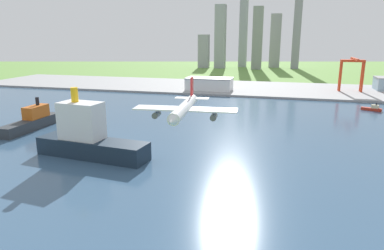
{
  "coord_description": "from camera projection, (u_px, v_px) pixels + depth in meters",
  "views": [
    {
      "loc": [
        23.77,
        5.29,
        71.57
      ],
      "look_at": [
        -18.93,
        166.09,
        29.06
      ],
      "focal_mm": 32.76,
      "sensor_mm": 36.0,
      "label": 1
    }
  ],
  "objects": [
    {
      "name": "port_crane_red",
      "position": [
        352.0,
        67.0,
        439.02
      ],
      "size": [
        28.24,
        44.86,
        42.67
      ],
      "color": "red",
      "rests_on": "industrial_pier"
    },
    {
      "name": "cargo_ship",
      "position": [
        88.0,
        137.0,
        210.74
      ],
      "size": [
        71.96,
        24.56,
        41.88
      ],
      "color": "#192838",
      "rests_on": "water_bay"
    },
    {
      "name": "airplane_landing",
      "position": [
        184.0,
        109.0,
        126.07
      ],
      "size": [
        38.62,
        41.16,
        13.59
      ],
      "color": "silver"
    },
    {
      "name": "container_barge",
      "position": [
        32.0,
        121.0,
        274.83
      ],
      "size": [
        11.5,
        58.25,
        23.98
      ],
      "color": "#2D3338",
      "rests_on": "water_bay"
    },
    {
      "name": "tugboat_small",
      "position": [
        372.0,
        108.0,
        343.15
      ],
      "size": [
        18.67,
        11.16,
        8.14
      ],
      "color": "#B22D1E",
      "rests_on": "water_bay"
    },
    {
      "name": "ground_plane",
      "position": [
        253.0,
        122.0,
        299.6
      ],
      "size": [
        2400.0,
        2400.0,
        0.0
      ],
      "primitive_type": "plane",
      "color": "#649341"
    },
    {
      "name": "water_bay",
      "position": [
        246.0,
        142.0,
        243.4
      ],
      "size": [
        840.0,
        360.0,
        0.15
      ],
      "primitive_type": "cube",
      "color": "#385675",
      "rests_on": "ground"
    },
    {
      "name": "warehouse_main",
      "position": [
        209.0,
        84.0,
        460.35
      ],
      "size": [
        60.19,
        31.54,
        15.7
      ],
      "color": "white",
      "rests_on": "industrial_pier"
    },
    {
      "name": "distant_skyline",
      "position": [
        252.0,
        38.0,
        782.26
      ],
      "size": [
        221.82,
        75.15,
        157.42
      ],
      "color": "#92919D",
      "rests_on": "ground"
    },
    {
      "name": "industrial_pier",
      "position": [
        266.0,
        89.0,
        477.21
      ],
      "size": [
        840.0,
        140.0,
        2.5
      ],
      "primitive_type": "cube",
      "color": "#959698",
      "rests_on": "ground"
    }
  ]
}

